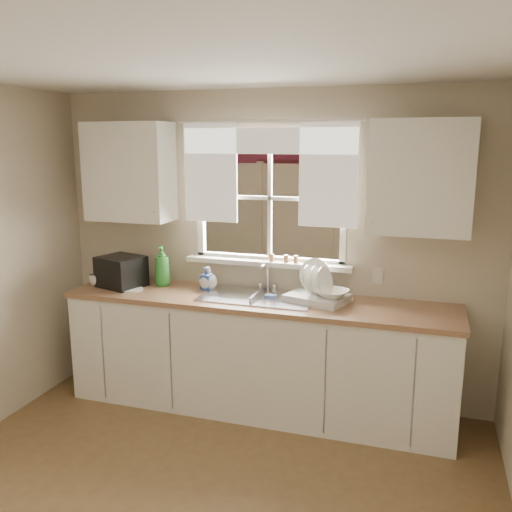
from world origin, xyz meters
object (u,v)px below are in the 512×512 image
(dish_rack, at_px, (317,293))
(soap_bottle_a, at_px, (162,266))
(cup, at_px, (96,280))
(black_appliance, at_px, (121,271))

(dish_rack, distance_m, soap_bottle_a, 1.33)
(dish_rack, xyz_separation_m, soap_bottle_a, (-1.33, 0.06, 0.10))
(cup, relative_size, black_appliance, 0.36)
(dish_rack, xyz_separation_m, cup, (-1.86, -0.11, -0.02))
(cup, bearing_deg, soap_bottle_a, 30.67)
(dish_rack, distance_m, cup, 1.86)
(soap_bottle_a, xyz_separation_m, cup, (-0.53, -0.17, -0.12))
(soap_bottle_a, relative_size, cup, 2.74)
(black_appliance, bearing_deg, dish_rack, 20.04)
(dish_rack, relative_size, soap_bottle_a, 1.49)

